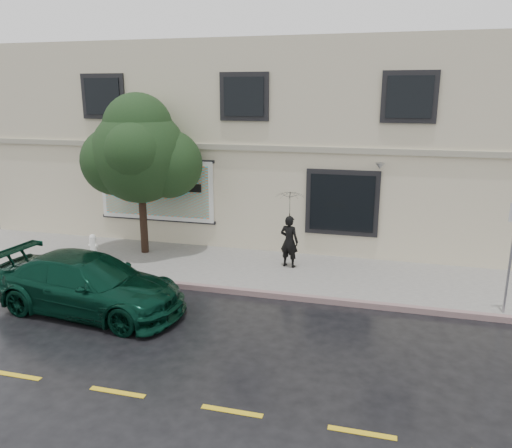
% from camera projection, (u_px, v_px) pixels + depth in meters
% --- Properties ---
extents(ground, '(90.00, 90.00, 0.00)m').
position_uv_depth(ground, '(190.00, 313.00, 12.41)').
color(ground, black).
rests_on(ground, ground).
extents(sidewalk, '(20.00, 3.50, 0.15)m').
position_uv_depth(sidewalk, '(230.00, 268.00, 15.43)').
color(sidewalk, '#98958F').
rests_on(sidewalk, ground).
extents(curb, '(20.00, 0.18, 0.16)m').
position_uv_depth(curb, '(211.00, 288.00, 13.79)').
color(curb, slate).
rests_on(curb, ground).
extents(road_marking, '(19.00, 0.12, 0.01)m').
position_uv_depth(road_marking, '(118.00, 392.00, 9.14)').
color(road_marking, gold).
rests_on(road_marking, ground).
extents(building, '(20.00, 8.12, 7.00)m').
position_uv_depth(building, '(273.00, 140.00, 19.92)').
color(building, beige).
rests_on(building, ground).
extents(billboard, '(4.30, 0.16, 2.20)m').
position_uv_depth(billboard, '(156.00, 190.00, 17.28)').
color(billboard, white).
rests_on(billboard, ground).
extents(car, '(5.14, 2.65, 1.44)m').
position_uv_depth(car, '(89.00, 284.00, 12.37)').
color(car, black).
rests_on(car, ground).
extents(pedestrian, '(0.66, 0.52, 1.60)m').
position_uv_depth(pedestrian, '(289.00, 241.00, 15.13)').
color(pedestrian, black).
rests_on(pedestrian, sidewalk).
extents(umbrella, '(1.10, 1.10, 0.68)m').
position_uv_depth(umbrella, '(290.00, 205.00, 14.83)').
color(umbrella, black).
rests_on(umbrella, pedestrian).
extents(street_tree, '(3.05, 3.05, 4.76)m').
position_uv_depth(street_tree, '(140.00, 156.00, 15.89)').
color(street_tree, '#2F2015').
rests_on(street_tree, sidewalk).
extents(fire_hydrant, '(0.30, 0.28, 0.74)m').
position_uv_depth(fire_hydrant, '(93.00, 245.00, 16.22)').
color(fire_hydrant, white).
rests_on(fire_hydrant, sidewalk).
extents(sign_pole, '(0.33, 0.11, 2.77)m').
position_uv_depth(sign_pole, '(512.00, 248.00, 11.68)').
color(sign_pole, '#96979E').
rests_on(sign_pole, sidewalk).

